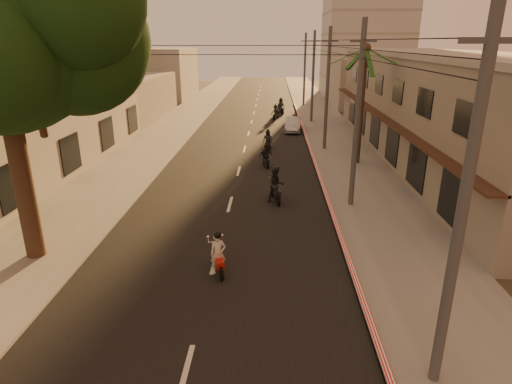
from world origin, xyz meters
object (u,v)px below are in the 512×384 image
(scooter_far_c, at_px, (281,106))
(scooter_mid_b, at_px, (266,157))
(scooter_red, at_px, (218,254))
(scooter_far_a, at_px, (268,140))
(parked_car, at_px, (293,125))
(broadleaf_tree, at_px, (7,25))
(scooter_far_b, at_px, (276,113))
(palm_tree, at_px, (366,55))
(scooter_mid_a, at_px, (276,186))

(scooter_far_c, bearing_deg, scooter_mid_b, -114.42)
(scooter_red, xyz_separation_m, scooter_far_a, (1.57, 19.00, -0.02))
(scooter_mid_b, bearing_deg, parked_car, 65.62)
(scooter_mid_b, bearing_deg, scooter_far_a, 75.73)
(broadleaf_tree, relative_size, parked_car, 3.03)
(scooter_far_c, bearing_deg, scooter_far_b, -119.41)
(parked_car, bearing_deg, scooter_far_c, 99.62)
(palm_tree, bearing_deg, scooter_far_a, 146.41)
(palm_tree, xyz_separation_m, scooter_far_a, (-6.19, 4.11, -6.43))
(scooter_far_a, height_order, parked_car, scooter_far_a)
(scooter_mid_b, bearing_deg, scooter_red, -109.70)
(scooter_far_b, relative_size, scooter_far_c, 0.90)
(scooter_mid_b, height_order, scooter_far_b, scooter_far_b)
(broadleaf_tree, bearing_deg, scooter_far_b, 73.66)
(scooter_mid_a, height_order, scooter_far_a, scooter_mid_a)
(scooter_mid_a, distance_m, scooter_far_c, 28.88)
(scooter_far_a, bearing_deg, broadleaf_tree, -106.79)
(broadleaf_tree, bearing_deg, scooter_mid_a, 35.21)
(palm_tree, bearing_deg, parked_car, 109.30)
(scooter_mid_a, height_order, scooter_mid_b, scooter_mid_a)
(scooter_far_a, bearing_deg, parked_car, 80.57)
(scooter_mid_a, xyz_separation_m, scooter_far_a, (-0.56, 11.62, -0.16))
(scooter_red, bearing_deg, scooter_far_a, 68.18)
(scooter_mid_b, height_order, scooter_far_c, scooter_far_c)
(scooter_mid_b, distance_m, scooter_far_c, 22.38)
(scooter_red, xyz_separation_m, scooter_far_c, (2.87, 36.24, 0.12))
(palm_tree, relative_size, scooter_far_c, 4.37)
(parked_car, bearing_deg, scooter_mid_b, -96.65)
(palm_tree, bearing_deg, scooter_mid_a, -126.82)
(palm_tree, height_order, scooter_far_c, palm_tree)
(scooter_mid_a, relative_size, scooter_far_c, 1.04)
(scooter_far_b, relative_size, parked_car, 0.42)
(scooter_red, relative_size, parked_car, 0.41)
(palm_tree, bearing_deg, scooter_red, -117.51)
(broadleaf_tree, bearing_deg, scooter_red, -8.62)
(scooter_far_a, relative_size, scooter_far_c, 0.86)
(scooter_red, xyz_separation_m, scooter_mid_a, (2.13, 7.38, 0.15))
(palm_tree, distance_m, parked_car, 13.52)
(broadleaf_tree, xyz_separation_m, scooter_far_c, (9.73, 35.21, -7.62))
(scooter_red, relative_size, scooter_far_c, 0.88)
(broadleaf_tree, bearing_deg, scooter_mid_b, 56.99)
(scooter_far_b, bearing_deg, scooter_far_a, -75.74)
(broadleaf_tree, distance_m, scooter_far_a, 21.30)
(scooter_red, distance_m, scooter_mid_a, 7.68)
(palm_tree, height_order, scooter_far_a, palm_tree)
(palm_tree, relative_size, scooter_red, 4.96)
(parked_car, bearing_deg, scooter_far_b, 108.91)
(scooter_far_a, bearing_deg, scooter_mid_a, -78.92)
(broadleaf_tree, distance_m, scooter_far_c, 37.31)
(scooter_mid_a, xyz_separation_m, parked_car, (1.71, 18.70, -0.24))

